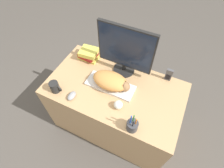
{
  "coord_description": "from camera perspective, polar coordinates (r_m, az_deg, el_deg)",
  "views": [
    {
      "loc": [
        0.38,
        -0.49,
        2.0
      ],
      "look_at": [
        -0.02,
        0.34,
        0.77
      ],
      "focal_mm": 28.0,
      "sensor_mm": 36.0,
      "label": 1
    }
  ],
  "objects": [
    {
      "name": "baseball",
      "position": [
        1.45,
        2.05,
        -6.78
      ],
      "size": [
        0.08,
        0.08,
        0.08
      ],
      "color": "silver",
      "rests_on": "desk"
    },
    {
      "name": "computer_mouse",
      "position": [
        1.55,
        -13.03,
        -3.76
      ],
      "size": [
        0.06,
        0.1,
        0.04
      ],
      "color": "gray",
      "rests_on": "desk"
    },
    {
      "name": "keyboard",
      "position": [
        1.59,
        -0.56,
        -0.49
      ],
      "size": [
        0.45,
        0.17,
        0.02
      ],
      "color": "silver",
      "rests_on": "desk"
    },
    {
      "name": "monitor",
      "position": [
        1.54,
        4.38,
        11.05
      ],
      "size": [
        0.51,
        0.21,
        0.49
      ],
      "color": "black",
      "rests_on": "desk"
    },
    {
      "name": "cat",
      "position": [
        1.53,
        -0.12,
        0.95
      ],
      "size": [
        0.35,
        0.2,
        0.12
      ],
      "color": "#D18C47",
      "rests_on": "keyboard"
    },
    {
      "name": "pen_cup",
      "position": [
        1.36,
        6.64,
        -13.33
      ],
      "size": [
        0.09,
        0.09,
        0.2
      ],
      "color": "#38383D",
      "rests_on": "desk"
    },
    {
      "name": "phone",
      "position": [
        1.68,
        18.04,
        2.88
      ],
      "size": [
        0.06,
        0.03,
        0.13
      ],
      "color": "#4C4C51",
      "rests_on": "desk"
    },
    {
      "name": "desk",
      "position": [
        1.89,
        0.8,
        -7.52
      ],
      "size": [
        1.25,
        0.7,
        0.71
      ],
      "color": "tan",
      "rests_on": "ground_plane"
    },
    {
      "name": "book_stack",
      "position": [
        1.81,
        -7.67,
        9.65
      ],
      "size": [
        0.2,
        0.17,
        0.11
      ],
      "color": "#CCC14C",
      "rests_on": "desk"
    },
    {
      "name": "ground_plane",
      "position": [
        2.09,
        -3.7,
        -19.93
      ],
      "size": [
        12.0,
        12.0,
        0.0
      ],
      "primitive_type": "plane",
      "color": "#4C4742"
    },
    {
      "name": "coffee_mug",
      "position": [
        1.61,
        -18.13,
        -0.93
      ],
      "size": [
        0.12,
        0.08,
        0.11
      ],
      "color": "black",
      "rests_on": "desk"
    }
  ]
}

